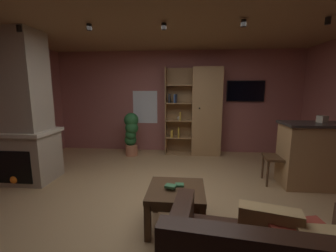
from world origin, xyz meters
TOP-DOWN VIEW (x-y plane):
  - floor at (0.00, 0.00)m, footprint 6.17×5.42m
  - wall_back at (0.00, 2.74)m, footprint 6.29×0.06m
  - ceiling at (0.00, 0.00)m, footprint 6.17×5.42m
  - window_pane_back at (-0.81, 2.71)m, footprint 0.64×0.01m
  - stone_fireplace at (-2.54, 0.56)m, footprint 1.02×0.77m
  - bookshelf_cabinet at (0.66, 2.47)m, footprint 1.36×0.41m
  - kitchen_bar_counter at (2.64, 0.75)m, footprint 1.57×0.59m
  - tissue_box at (2.49, 0.82)m, footprint 0.15×0.15m
  - coffee_table at (0.18, -0.54)m, footprint 0.65×0.65m
  - table_book_0 at (0.22, -0.47)m, footprint 0.11×0.09m
  - table_book_1 at (0.12, -0.58)m, footprint 0.14×0.12m
  - dining_chair at (1.92, 0.81)m, footprint 0.46×0.46m
  - potted_floor_plant at (-1.06, 2.19)m, footprint 0.36×0.37m
  - wall_mounted_tv at (1.71, 2.68)m, footprint 0.91×0.06m
  - track_light_spot_0 at (-2.19, 0.27)m, footprint 0.07×0.07m
  - track_light_spot_1 at (-1.13, 0.29)m, footprint 0.07×0.07m
  - track_light_spot_2 at (-0.05, 0.35)m, footprint 0.07×0.07m
  - track_light_spot_3 at (1.03, 0.29)m, footprint 0.07×0.07m
  - track_light_spot_4 at (2.10, 0.29)m, footprint 0.07×0.07m

SIDE VIEW (x-z plane):
  - floor at x=0.00m, z-range -0.02..0.00m
  - coffee_table at x=0.18m, z-range 0.15..0.62m
  - table_book_0 at x=0.22m, z-range 0.47..0.50m
  - table_book_1 at x=0.12m, z-range 0.50..0.53m
  - dining_chair at x=1.92m, z-range 0.07..0.99m
  - kitchen_bar_counter at x=2.64m, z-range 0.00..1.08m
  - potted_floor_plant at x=-1.06m, z-range 0.05..1.11m
  - bookshelf_cabinet at x=0.66m, z-range -0.01..2.12m
  - tissue_box at x=2.49m, z-range 1.08..1.19m
  - window_pane_back at x=-0.81m, z-range 0.73..1.57m
  - stone_fireplace at x=-2.54m, z-range -0.13..2.44m
  - wall_back at x=0.00m, z-range 0.00..2.56m
  - wall_mounted_tv at x=1.71m, z-range 1.31..1.82m
  - track_light_spot_0 at x=-2.19m, z-range 2.45..2.54m
  - track_light_spot_1 at x=-1.13m, z-range 2.45..2.54m
  - track_light_spot_2 at x=-0.05m, z-range 2.45..2.54m
  - track_light_spot_3 at x=1.03m, z-range 2.45..2.54m
  - track_light_spot_4 at x=2.10m, z-range 2.45..2.54m
  - ceiling at x=0.00m, z-range 2.56..2.58m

